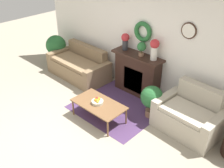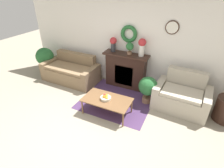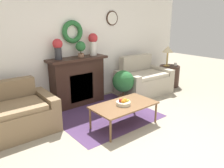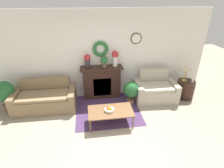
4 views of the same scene
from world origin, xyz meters
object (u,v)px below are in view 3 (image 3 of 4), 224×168
Objects in this scene: loveseat_right at (143,81)px; side_table_by_loveseat at (169,76)px; fruit_bowl at (123,102)px; vase_on_mantel_right at (93,42)px; vase_on_mantel_left at (58,48)px; mug at (176,64)px; coffee_table at (124,106)px; table_lamp at (168,50)px; potted_plant_floor_by_loveseat at (123,82)px; fireplace at (78,81)px; potted_plant_on_mantel at (81,47)px.

loveseat_right is 2.32× the size of side_table_by_loveseat.
vase_on_mantel_right is at bearing 75.43° from fruit_bowl.
vase_on_mantel_left is at bearing 108.40° from fruit_bowl.
mug is (0.12, -0.10, 0.33)m from side_table_by_loveseat.
coffee_table is 1.75m from vase_on_mantel_left.
mug is at bearing -12.54° from vase_on_mantel_right.
fruit_bowl is 2.80m from side_table_by_loveseat.
table_lamp is at bearing -9.80° from vase_on_mantel_right.
potted_plant_floor_by_loveseat is (-1.77, -0.18, -0.54)m from table_lamp.
fireplace is at bearing 146.70° from potted_plant_floor_by_loveseat.
fireplace is 5.21× the size of fruit_bowl.
fruit_bowl is 0.52× the size of vase_on_mantel_right.
vase_on_mantel_right is 1.10m from potted_plant_floor_by_loveseat.
coffee_table is 0.09m from fruit_bowl.
vase_on_mantel_left is (-0.47, 1.41, 0.84)m from fruit_bowl.
vase_on_mantel_right is 0.34m from potted_plant_on_mantel.
coffee_table is 2.86m from mug.
fruit_bowl is 0.43× the size of side_table_by_loveseat.
table_lamp reaches higher than loveseat_right.
fruit_bowl is 2.81m from table_lamp.
vase_on_mantel_left reaches higher than fruit_bowl.
mug is at bearing -37.87° from side_table_by_loveseat.
potted_plant_floor_by_loveseat is at bearing -33.30° from fireplace.
mug reaches higher than fruit_bowl.
mug is at bearing -3.26° from loveseat_right.
fireplace is 2.26× the size of side_table_by_loveseat.
vase_on_mantel_right is (-1.23, 0.39, 1.01)m from loveseat_right.
loveseat_right is 1.02m from side_table_by_loveseat.
potted_plant_floor_by_loveseat reaches higher than mug.
fireplace is at bearing 93.70° from coffee_table.
vase_on_mantel_left is (-0.41, 0.01, 0.76)m from fireplace.
table_lamp reaches higher than potted_plant_floor_by_loveseat.
side_table_by_loveseat is at bearing 1.30° from loveseat_right.
loveseat_right is at bearing 32.59° from fruit_bowl.
loveseat_right is at bearing 11.18° from potted_plant_floor_by_loveseat.
potted_plant_on_mantel is at bearing 170.24° from loveseat_right.
fireplace is 3.93× the size of potted_plant_on_mantel.
loveseat_right reaches higher than coffee_table.
coffee_table is at bearing -90.22° from potted_plant_on_mantel.
potted_plant_floor_by_loveseat is at bearing -179.26° from mug.
loveseat_right is 1.90m from fruit_bowl.
mug reaches higher than coffee_table.
loveseat_right is 5.34× the size of fruit_bowl.
mug reaches higher than side_table_by_loveseat.
fruit_bowl is 1.61m from potted_plant_on_mantel.
mug is at bearing -9.34° from vase_on_mantel_left.
table_lamp is at bearing -8.08° from potted_plant_on_mantel.
loveseat_right is 1.17× the size of coffee_table.
vase_on_mantel_left reaches higher than potted_plant_floor_by_loveseat.
mug is 1.97m from potted_plant_floor_by_loveseat.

